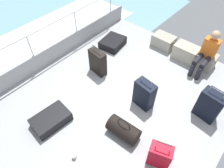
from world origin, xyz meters
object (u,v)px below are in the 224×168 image
at_px(suitcase_1, 209,105).
at_px(cargo_crate_2, 205,60).
at_px(suitcase_0, 51,120).
at_px(suitcase_5, 98,62).
at_px(suitcase_2, 160,155).
at_px(duffel_bag, 123,130).
at_px(paper_cup, 74,156).
at_px(cargo_crate_0, 163,41).
at_px(suitcase_6, 144,94).
at_px(cargo_crate_1, 186,53).
at_px(passenger_seated, 207,52).
at_px(suitcase_4, 113,43).

bearing_deg(suitcase_1, cargo_crate_2, 114.88).
bearing_deg(suitcase_0, suitcase_5, 100.24).
relative_size(suitcase_0, suitcase_2, 1.12).
height_order(duffel_bag, paper_cup, duffel_bag).
distance_m(suitcase_0, suitcase_2, 2.17).
bearing_deg(suitcase_2, duffel_bag, 178.73).
xyz_separation_m(suitcase_5, duffel_bag, (1.56, -0.94, -0.15)).
bearing_deg(cargo_crate_0, suitcase_1, -37.65).
height_order(cargo_crate_2, suitcase_6, suitcase_6).
relative_size(suitcase_5, suitcase_6, 0.96).
bearing_deg(suitcase_1, suitcase_5, -169.04).
relative_size(cargo_crate_0, suitcase_0, 0.81).
bearing_deg(cargo_crate_1, cargo_crate_0, 173.47).
height_order(cargo_crate_1, paper_cup, cargo_crate_1).
height_order(passenger_seated, suitcase_4, passenger_seated).
bearing_deg(suitcase_0, suitcase_6, 54.90).
relative_size(passenger_seated, suitcase_4, 1.41).
distance_m(passenger_seated, suitcase_6, 1.92).
bearing_deg(suitcase_0, suitcase_4, 104.90).
xyz_separation_m(suitcase_1, duffel_bag, (-1.00, -1.44, -0.17)).
bearing_deg(duffel_bag, cargo_crate_2, 83.51).
xyz_separation_m(cargo_crate_0, suitcase_4, (-1.10, -0.90, -0.07)).
bearing_deg(cargo_crate_0, cargo_crate_2, -0.38).
height_order(cargo_crate_2, suitcase_5, suitcase_5).
height_order(cargo_crate_0, suitcase_2, suitcase_2).
height_order(suitcase_1, suitcase_2, suitcase_1).
distance_m(cargo_crate_2, suitcase_1, 1.60).
bearing_deg(cargo_crate_0, suitcase_4, -140.48).
distance_m(suitcase_2, suitcase_5, 2.53).
relative_size(cargo_crate_2, suitcase_6, 0.69).
distance_m(cargo_crate_0, suitcase_2, 3.35).
height_order(suitcase_4, duffel_bag, duffel_bag).
relative_size(cargo_crate_2, suitcase_1, 0.65).
height_order(cargo_crate_0, duffel_bag, duffel_bag).
xyz_separation_m(suitcase_4, paper_cup, (1.61, -2.91, -0.05)).
relative_size(suitcase_4, paper_cup, 7.47).
bearing_deg(cargo_crate_0, duffel_bag, -72.99).
bearing_deg(passenger_seated, suitcase_0, -114.66).
bearing_deg(cargo_crate_1, suitcase_1, -49.59).
bearing_deg(suitcase_0, suitcase_1, 44.08).
height_order(passenger_seated, duffel_bag, passenger_seated).
distance_m(cargo_crate_0, cargo_crate_1, 0.72).
height_order(cargo_crate_2, suitcase_2, suitcase_2).
xyz_separation_m(passenger_seated, paper_cup, (-0.69, -3.63, -0.49)).
xyz_separation_m(suitcase_1, suitcase_5, (-2.55, -0.49, -0.03)).
relative_size(cargo_crate_2, suitcase_4, 0.72).
bearing_deg(cargo_crate_2, suitcase_0, -113.59).
distance_m(cargo_crate_0, passenger_seated, 1.28).
distance_m(cargo_crate_1, duffel_bag, 2.81).
height_order(cargo_crate_0, paper_cup, cargo_crate_0).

